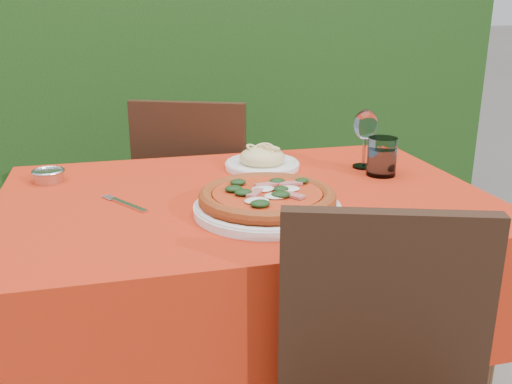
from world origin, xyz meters
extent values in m
cube|color=black|center=(0.00, 1.55, 0.80)|extent=(3.20, 0.55, 1.60)
cube|color=#4D3018|center=(0.00, 0.00, 0.72)|extent=(1.20, 0.80, 0.04)
cylinder|color=#4D3018|center=(0.54, -0.34, 0.35)|extent=(0.05, 0.05, 0.70)
cylinder|color=#4D3018|center=(-0.54, 0.34, 0.35)|extent=(0.05, 0.05, 0.70)
cylinder|color=#4D3018|center=(0.54, 0.34, 0.35)|extent=(0.05, 0.05, 0.70)
cube|color=red|center=(0.00, 0.00, 0.59)|extent=(1.26, 0.86, 0.32)
cube|color=black|center=(0.15, -0.53, 0.66)|extent=(0.39, 0.16, 0.43)
cube|color=black|center=(0.00, 0.72, 0.44)|extent=(0.54, 0.54, 0.04)
cube|color=black|center=(-0.07, 0.55, 0.68)|extent=(0.39, 0.20, 0.45)
cylinder|color=black|center=(0.23, 0.82, 0.21)|extent=(0.04, 0.04, 0.42)
cylinder|color=black|center=(-0.09, 0.96, 0.21)|extent=(0.04, 0.04, 0.42)
cylinder|color=black|center=(0.09, 0.49, 0.21)|extent=(0.04, 0.04, 0.42)
cylinder|color=black|center=(-0.23, 0.63, 0.21)|extent=(0.04, 0.04, 0.42)
cylinder|color=white|center=(0.02, -0.15, 0.76)|extent=(0.35, 0.35, 0.02)
cylinder|color=#B14618|center=(0.02, -0.15, 0.78)|extent=(0.39, 0.39, 0.02)
cylinder|color=#9F100A|center=(0.02, -0.15, 0.80)|extent=(0.32, 0.32, 0.01)
cylinder|color=white|center=(0.11, 0.23, 0.76)|extent=(0.23, 0.23, 0.02)
ellipsoid|color=beige|center=(0.11, 0.23, 0.78)|extent=(0.14, 0.14, 0.06)
cylinder|color=silver|center=(0.43, 0.07, 0.80)|extent=(0.08, 0.08, 0.11)
cylinder|color=#A5CADF|center=(0.43, 0.07, 0.79)|extent=(0.07, 0.07, 0.08)
cylinder|color=silver|center=(0.41, 0.16, 0.75)|extent=(0.06, 0.06, 0.01)
cylinder|color=silver|center=(0.41, 0.16, 0.80)|extent=(0.01, 0.01, 0.09)
ellipsoid|color=silver|center=(0.41, 0.16, 0.88)|extent=(0.07, 0.07, 0.09)
cube|color=silver|center=(-0.30, -0.02, 0.75)|extent=(0.12, 0.17, 0.01)
cylinder|color=#BCBBC3|center=(-0.51, 0.24, 0.76)|extent=(0.08, 0.08, 0.03)
camera|label=1|loc=(-0.32, -1.39, 1.22)|focal=40.00mm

